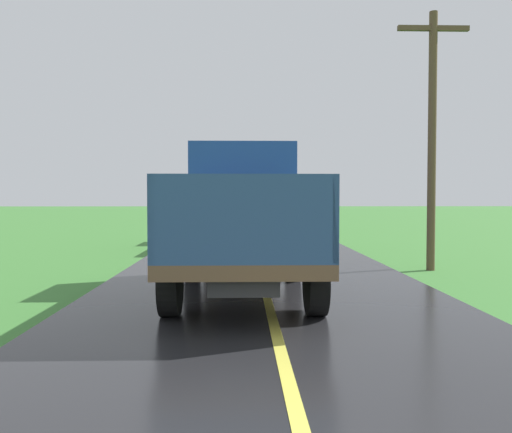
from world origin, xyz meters
TOP-DOWN VIEW (x-y plane):
  - banana_truck_near at (-0.41, 8.96)m, footprint 2.38×5.82m
  - banana_truck_far at (-0.51, 19.27)m, footprint 2.38×5.82m
  - utility_pole_roadside at (4.21, 11.75)m, footprint 1.73×0.20m

SIDE VIEW (x-z plane):
  - banana_truck_near at x=-0.41m, z-range 0.06..2.86m
  - banana_truck_far at x=-0.51m, z-range 0.07..2.87m
  - utility_pole_roadside at x=4.21m, z-range 0.25..6.52m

